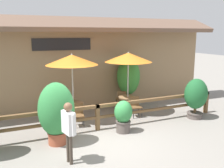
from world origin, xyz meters
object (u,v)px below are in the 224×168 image
object	(u,v)px
patio_umbrella_middle	(128,57)
chair_middle_wallside	(121,99)
chair_near_streetside	(78,114)
chair_middle_streetside	(136,106)
potted_plant_entrance_palm	(56,112)
pedestrian	(69,125)
dining_table_middle	(128,100)
potted_plant_corner_fern	(123,116)
potted_plant_broad_leaf	(128,77)
chair_near_wallside	(69,104)
patio_umbrella_near	(72,60)
dining_table_near	(73,106)
potted_plant_tall_tropical	(196,96)

from	to	relation	value
patio_umbrella_middle	chair_middle_wallside	distance (m)	2.09
chair_near_streetside	chair_middle_streetside	distance (m)	2.55
potted_plant_entrance_palm	pedestrian	distance (m)	1.36
dining_table_middle	pedestrian	bearing A→B (deg)	-136.06
chair_middle_streetside	potted_plant_corner_fern	xyz separation A→B (m)	(-1.25, -1.34, 0.14)
chair_middle_wallside	potted_plant_broad_leaf	size ratio (longest dim) A/B	0.36
dining_table_middle	chair_middle_streetside	world-z (taller)	chair_middle_streetside
chair_near_wallside	pedestrian	size ratio (longest dim) A/B	0.50
chair_near_streetside	pedestrian	world-z (taller)	pedestrian
patio_umbrella_near	dining_table_near	bearing A→B (deg)	180.00
chair_near_wallside	potted_plant_entrance_palm	distance (m)	2.93
pedestrian	chair_middle_streetside	bearing A→B (deg)	115.54
chair_near_wallside	patio_umbrella_middle	size ratio (longest dim) A/B	0.31
dining_table_near	chair_middle_wallside	xyz separation A→B (m)	(2.48, 0.69, -0.10)
pedestrian	potted_plant_broad_leaf	bearing A→B (deg)	125.41
dining_table_middle	chair_middle_streetside	xyz separation A→B (m)	(0.05, -0.65, -0.10)
chair_near_wallside	potted_plant_tall_tropical	size ratio (longest dim) A/B	0.51
dining_table_near	chair_middle_streetside	distance (m)	2.61
potted_plant_tall_tropical	potted_plant_broad_leaf	size ratio (longest dim) A/B	0.71
patio_umbrella_near	chair_near_streetside	world-z (taller)	patio_umbrella_near
chair_middle_streetside	potted_plant_entrance_palm	xyz separation A→B (m)	(-3.59, -1.36, 0.60)
patio_umbrella_near	potted_plant_broad_leaf	distance (m)	3.43
chair_near_wallside	pedestrian	distance (m)	4.19
patio_umbrella_middle	chair_near_streetside	bearing A→B (deg)	-163.41
dining_table_middle	potted_plant_broad_leaf	size ratio (longest dim) A/B	0.35
dining_table_near	chair_near_streetside	size ratio (longest dim) A/B	0.97
potted_plant_corner_fern	potted_plant_broad_leaf	distance (m)	3.61
chair_near_streetside	potted_plant_entrance_palm	size ratio (longest dim) A/B	0.42
chair_middle_streetside	pedestrian	world-z (taller)	pedestrian
potted_plant_entrance_palm	pedestrian	bearing A→B (deg)	-87.91
patio_umbrella_middle	chair_middle_wallside	xyz separation A→B (m)	(-0.00, 0.65, -1.98)
chair_near_streetside	potted_plant_corner_fern	size ratio (longest dim) A/B	0.73
patio_umbrella_near	chair_near_wallside	world-z (taller)	patio_umbrella_near
chair_middle_wallside	potted_plant_corner_fern	world-z (taller)	potted_plant_corner_fern
dining_table_near	chair_near_wallside	xyz separation A→B (m)	(-0.02, 0.70, -0.10)
potted_plant_entrance_palm	potted_plant_broad_leaf	xyz separation A→B (m)	(4.12, 3.07, 0.31)
patio_umbrella_near	potted_plant_entrance_palm	world-z (taller)	patio_umbrella_near
potted_plant_corner_fern	pedestrian	bearing A→B (deg)	-149.02
dining_table_near	patio_umbrella_middle	size ratio (longest dim) A/B	0.30
dining_table_middle	potted_plant_corner_fern	world-z (taller)	potted_plant_corner_fern
chair_near_wallside	pedestrian	world-z (taller)	pedestrian
patio_umbrella_middle	dining_table_middle	world-z (taller)	patio_umbrella_middle
chair_middle_streetside	potted_plant_entrance_palm	bearing A→B (deg)	-151.42
dining_table_near	potted_plant_broad_leaf	distance (m)	3.35
chair_near_wallside	potted_plant_broad_leaf	xyz separation A→B (m)	(3.08, 0.40, 0.91)
chair_near_wallside	potted_plant_tall_tropical	distance (m)	5.34
patio_umbrella_near	dining_table_near	size ratio (longest dim) A/B	3.28
patio_umbrella_middle	potted_plant_entrance_palm	world-z (taller)	patio_umbrella_middle
chair_near_streetside	potted_plant_corner_fern	world-z (taller)	potted_plant_corner_fern
dining_table_near	patio_umbrella_near	bearing A→B (deg)	0.00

